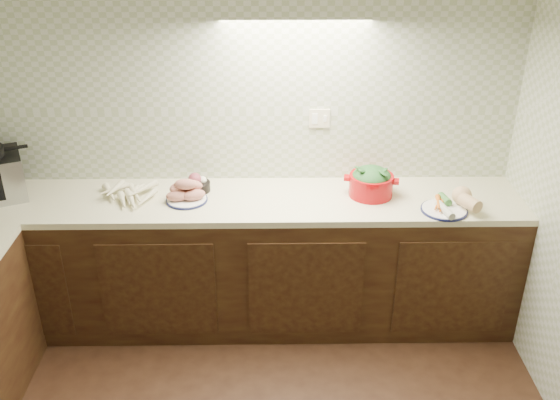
{
  "coord_description": "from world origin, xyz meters",
  "views": [
    {
      "loc": [
        0.25,
        -1.93,
        2.67
      ],
      "look_at": [
        0.29,
        1.25,
        1.02
      ],
      "focal_mm": 40.0,
      "sensor_mm": 36.0,
      "label": 1
    }
  ],
  "objects_px": {
    "onion_bowl": "(197,184)",
    "dutch_oven": "(371,182)",
    "parsnip_pile": "(128,197)",
    "veg_plate": "(453,201)",
    "sweet_potato_plate": "(186,193)"
  },
  "relations": [
    {
      "from": "parsnip_pile",
      "to": "dutch_oven",
      "type": "height_order",
      "value": "dutch_oven"
    },
    {
      "from": "parsnip_pile",
      "to": "sweet_potato_plate",
      "type": "xyz_separation_m",
      "value": [
        0.36,
        0.02,
        0.02
      ]
    },
    {
      "from": "parsnip_pile",
      "to": "veg_plate",
      "type": "bearing_deg",
      "value": -3.25
    },
    {
      "from": "veg_plate",
      "to": "parsnip_pile",
      "type": "bearing_deg",
      "value": 176.75
    },
    {
      "from": "onion_bowl",
      "to": "sweet_potato_plate",
      "type": "bearing_deg",
      "value": -112.11
    },
    {
      "from": "parsnip_pile",
      "to": "sweet_potato_plate",
      "type": "relative_size",
      "value": 1.36
    },
    {
      "from": "parsnip_pile",
      "to": "dutch_oven",
      "type": "bearing_deg",
      "value": 2.76
    },
    {
      "from": "parsnip_pile",
      "to": "veg_plate",
      "type": "xyz_separation_m",
      "value": [
        1.97,
        -0.11,
        0.02
      ]
    },
    {
      "from": "parsnip_pile",
      "to": "veg_plate",
      "type": "height_order",
      "value": "veg_plate"
    },
    {
      "from": "onion_bowl",
      "to": "dutch_oven",
      "type": "relative_size",
      "value": 0.46
    },
    {
      "from": "sweet_potato_plate",
      "to": "onion_bowl",
      "type": "bearing_deg",
      "value": 67.89
    },
    {
      "from": "onion_bowl",
      "to": "veg_plate",
      "type": "xyz_separation_m",
      "value": [
        1.56,
        -0.26,
        0.0
      ]
    },
    {
      "from": "parsnip_pile",
      "to": "dutch_oven",
      "type": "distance_m",
      "value": 1.5
    },
    {
      "from": "parsnip_pile",
      "to": "onion_bowl",
      "type": "height_order",
      "value": "onion_bowl"
    },
    {
      "from": "onion_bowl",
      "to": "veg_plate",
      "type": "height_order",
      "value": "veg_plate"
    }
  ]
}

